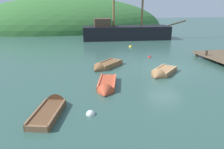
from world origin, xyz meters
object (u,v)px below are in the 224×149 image
Objects in this scene: rowboat_portside at (107,87)px; rowboat_outer_left at (52,109)px; rowboat_outer_right at (105,66)px; buoy_white at (91,114)px; buoy_red at (150,57)px; sailing_ship at (125,34)px; rowboat_center at (162,73)px; buoy_yellow at (131,47)px.

rowboat_outer_left is at bearing -38.15° from rowboat_portside.
buoy_white is at bearing 30.40° from rowboat_outer_right.
sailing_ship is at bearing 86.36° from buoy_red.
rowboat_center is at bearing 100.88° from rowboat_outer_right.
rowboat_outer_left is 7.77× the size of buoy_white.
buoy_white reaches higher than buoy_red.
rowboat_portside reaches higher than buoy_white.
sailing_ship is 14.74m from rowboat_outer_right.
rowboat_center is 6.74× the size of buoy_white.
rowboat_outer_left is 1.95m from buoy_white.
buoy_red is (1.16, 5.21, -0.10)m from rowboat_center.
buoy_yellow is 16.68m from buoy_white.
buoy_red is at bearing -87.14° from buoy_yellow.
rowboat_portside is at bearing -103.90° from sailing_ship.
rowboat_outer_right is at bearing 74.05° from buoy_white.
rowboat_center is 6.70× the size of buoy_yellow.
buoy_yellow reaches higher than buoy_red.
buoy_red is 0.73× the size of buoy_white.
sailing_ship is at bearing 176.50° from rowboat_portside.
sailing_ship reaches higher than buoy_white.
buoy_white is (1.80, -0.75, -0.08)m from rowboat_outer_left.
rowboat_portside is (-0.74, -4.33, -0.02)m from rowboat_outer_right.
rowboat_center reaches higher than buoy_white.
rowboat_portside is at bearing -129.22° from buoy_red.
rowboat_outer_right is 9.14m from buoy_yellow.
buoy_yellow is at bearing -94.09° from sailing_ship.
rowboat_portside reaches higher than buoy_red.
rowboat_outer_left is 7.69m from rowboat_outer_right.
rowboat_center reaches higher than buoy_red.
buoy_red is at bearing -145.36° from rowboat_center.
sailing_ship reaches higher than rowboat_portside.
sailing_ship reaches higher than rowboat_center.
rowboat_center is 9.18× the size of buoy_red.
buoy_yellow is at bearing -163.96° from rowboat_outer_right.
rowboat_portside is 7.75× the size of buoy_yellow.
rowboat_outer_right is (-5.58, -13.63, -0.65)m from sailing_ship.
sailing_ship is 19.05m from rowboat_portside.
rowboat_center is (-1.86, -16.28, -0.66)m from sailing_ship.
rowboat_outer_left is at bearing 15.83° from rowboat_outer_right.
buoy_yellow is (-0.97, -5.74, -0.76)m from sailing_ship.
rowboat_center is at bearing 126.51° from rowboat_portside.
rowboat_outer_left is 1.00× the size of rowboat_portside.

